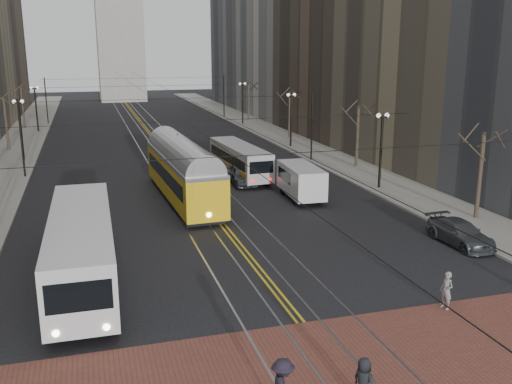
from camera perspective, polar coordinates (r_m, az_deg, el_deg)
ground at (r=24.13m, az=3.67°, el=-11.90°), size 260.00×260.00×0.00m
sidewalk_left at (r=66.54m, az=-22.78°, el=4.00°), size 5.00×140.00×0.15m
sidewalk_right at (r=69.89m, az=2.52°, el=5.54°), size 5.00×140.00×0.15m
crosswalk_band at (r=20.88m, az=7.62°, el=-16.45°), size 25.00×6.00×0.01m
streetcar_rails at (r=66.58m, az=-9.83°, el=4.85°), size 4.80×130.00×0.02m
centre_lines at (r=66.58m, az=-9.83°, el=4.85°), size 0.42×130.00×0.01m
lamp_posts at (r=50.24m, az=-7.68°, el=5.15°), size 27.60×57.20×5.60m
street_trees at (r=56.60m, az=-8.73°, el=6.13°), size 31.68×53.28×5.60m
trolley_wires at (r=56.06m, az=-8.71°, el=7.05°), size 25.96×120.00×6.60m
transit_bus at (r=27.40m, az=-17.01°, el=-5.59°), size 2.85×12.99×3.24m
streetcar at (r=40.94m, az=-7.31°, el=1.55°), size 3.34×14.62×3.42m
rear_bus at (r=48.15m, az=-1.64°, el=3.12°), size 2.91×10.44×2.69m
cargo_van at (r=41.10m, az=4.51°, el=0.96°), size 2.41×5.60×2.43m
sedan_grey at (r=45.59m, az=-1.42°, el=1.77°), size 2.07×4.68×1.56m
sedan_silver at (r=56.86m, az=-2.10°, el=4.31°), size 2.01×5.16×1.68m
sedan_parked at (r=33.60m, az=19.74°, el=-3.88°), size 2.03×4.62×1.32m
pedestrian_a at (r=18.53m, az=10.70°, el=-18.10°), size 0.75×0.88×1.54m
pedestrian_b at (r=25.33m, az=18.52°, el=-9.31°), size 0.50×0.66×1.62m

